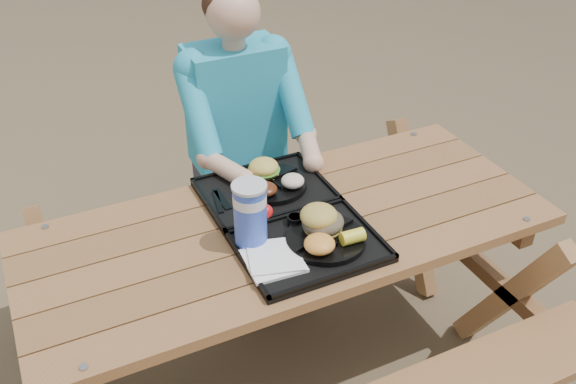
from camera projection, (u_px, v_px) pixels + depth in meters
name	position (u px, v px, depth m)	size (l,w,h in m)	color
ground	(288.00, 371.00, 2.60)	(60.00, 60.00, 0.00)	#999999
picnic_table	(288.00, 304.00, 2.39)	(1.80, 1.49, 0.75)	#999999
tray_near	(310.00, 248.00, 2.06)	(0.45, 0.35, 0.02)	black
tray_far	(265.00, 192.00, 2.33)	(0.45, 0.35, 0.02)	black
plate_near	(326.00, 239.00, 2.07)	(0.26, 0.26, 0.02)	black
plate_far	(271.00, 184.00, 2.33)	(0.26, 0.26, 0.02)	black
napkin_stack	(273.00, 260.00, 1.98)	(0.17, 0.17, 0.02)	white
soda_cup	(250.00, 216.00, 2.01)	(0.10, 0.10, 0.21)	blue
condiment_bbq	(295.00, 220.00, 2.14)	(0.05, 0.05, 0.03)	#320D05
condiment_mustard	(309.00, 215.00, 2.16)	(0.06, 0.06, 0.03)	gold
sandwich	(323.00, 212.00, 2.06)	(0.13, 0.13, 0.13)	gold
mac_cheese	(320.00, 244.00, 1.99)	(0.10, 0.10, 0.05)	gold
corn_cob	(352.00, 237.00, 2.02)	(0.08, 0.08, 0.04)	yellow
cutlery_far	(222.00, 199.00, 2.27)	(0.02, 0.14, 0.01)	black
burger	(264.00, 164.00, 2.34)	(0.11, 0.11, 0.10)	gold
baked_beans	(266.00, 189.00, 2.25)	(0.08, 0.08, 0.04)	#562511
potato_salad	(293.00, 181.00, 2.29)	(0.08, 0.08, 0.05)	beige
diner	(239.00, 155.00, 2.78)	(0.48, 0.84, 1.28)	#1AA0B8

